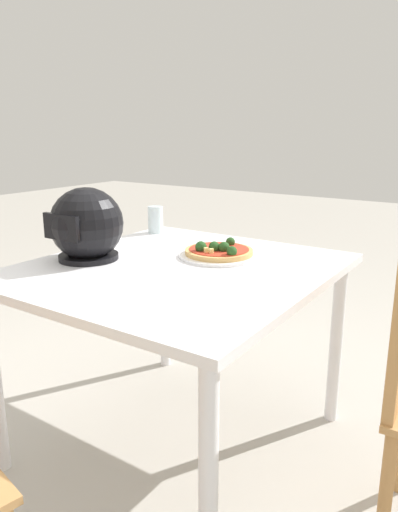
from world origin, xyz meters
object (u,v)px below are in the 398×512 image
(dining_table, at_px, (178,287))
(motorcycle_helmet, at_px, (87,225))
(pizza, at_px, (219,250))
(drinking_glass, at_px, (155,220))

(dining_table, relative_size, motorcycle_helmet, 4.01)
(motorcycle_helmet, bearing_deg, dining_table, -160.96)
(dining_table, relative_size, pizza, 4.18)
(dining_table, distance_m, motorcycle_helmet, 0.40)
(pizza, distance_m, drinking_glass, 0.53)
(dining_table, distance_m, drinking_glass, 0.59)
(dining_table, height_order, drinking_glass, drinking_glass)
(dining_table, xyz_separation_m, motorcycle_helmet, (0.33, 0.11, 0.21))
(motorcycle_helmet, relative_size, drinking_glass, 2.15)
(dining_table, height_order, pizza, pizza)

